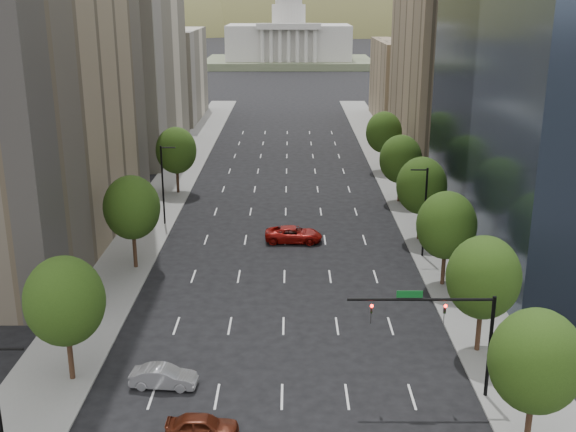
{
  "coord_description": "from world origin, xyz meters",
  "views": [
    {
      "loc": [
        0.5,
        -8.98,
        24.51
      ],
      "look_at": [
        0.35,
        43.06,
        8.0
      ],
      "focal_mm": 43.46,
      "sensor_mm": 36.0,
      "label": 1
    }
  ],
  "objects_px": {
    "traffic_signal": "(452,324)",
    "car_red_far": "(294,234)",
    "car_maroon": "(202,426)",
    "capitol": "(289,42)",
    "car_silver": "(164,377)"
  },
  "relations": [
    {
      "from": "traffic_signal",
      "to": "car_silver",
      "type": "xyz_separation_m",
      "value": [
        -18.28,
        1.19,
        -4.45
      ]
    },
    {
      "from": "car_silver",
      "to": "car_red_far",
      "type": "xyz_separation_m",
      "value": [
        8.64,
        28.23,
        0.1
      ]
    },
    {
      "from": "traffic_signal",
      "to": "car_red_far",
      "type": "height_order",
      "value": "traffic_signal"
    },
    {
      "from": "car_silver",
      "to": "car_maroon",
      "type": "bearing_deg",
      "value": -144.84
    },
    {
      "from": "car_red_far",
      "to": "capitol",
      "type": "bearing_deg",
      "value": 2.45
    },
    {
      "from": "car_maroon",
      "to": "car_red_far",
      "type": "bearing_deg",
      "value": -8.7
    },
    {
      "from": "capitol",
      "to": "car_silver",
      "type": "height_order",
      "value": "capitol"
    },
    {
      "from": "traffic_signal",
      "to": "car_red_far",
      "type": "distance_m",
      "value": 31.26
    },
    {
      "from": "car_maroon",
      "to": "car_red_far",
      "type": "xyz_separation_m",
      "value": [
        5.46,
        33.7,
        0.1
      ]
    },
    {
      "from": "traffic_signal",
      "to": "car_maroon",
      "type": "xyz_separation_m",
      "value": [
        -15.1,
        -4.28,
        -4.45
      ]
    },
    {
      "from": "car_silver",
      "to": "capitol",
      "type": "bearing_deg",
      "value": 3.01
    },
    {
      "from": "traffic_signal",
      "to": "car_maroon",
      "type": "distance_m",
      "value": 16.32
    },
    {
      "from": "traffic_signal",
      "to": "car_maroon",
      "type": "bearing_deg",
      "value": -164.16
    },
    {
      "from": "traffic_signal",
      "to": "car_silver",
      "type": "height_order",
      "value": "traffic_signal"
    },
    {
      "from": "car_silver",
      "to": "car_red_far",
      "type": "distance_m",
      "value": 29.52
    }
  ]
}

